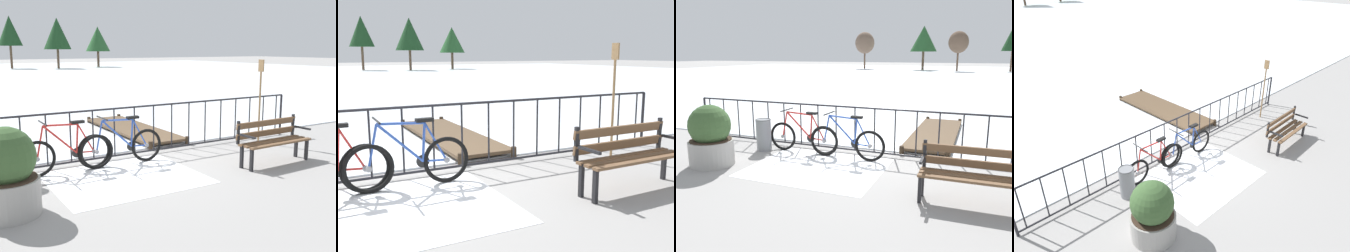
{
  "view_description": "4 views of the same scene",
  "coord_description": "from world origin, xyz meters",
  "views": [
    {
      "loc": [
        -3.49,
        -7.41,
        2.24
      ],
      "look_at": [
        0.63,
        -0.67,
        0.72
      ],
      "focal_mm": 43.42,
      "sensor_mm": 36.0,
      "label": 1
    },
    {
      "loc": [
        -1.58,
        -5.72,
        1.8
      ],
      "look_at": [
        1.49,
        0.07,
        0.63
      ],
      "focal_mm": 43.34,
      "sensor_mm": 36.0,
      "label": 2
    },
    {
      "loc": [
        2.32,
        -6.95,
        2.2
      ],
      "look_at": [
        -0.63,
        0.36,
        0.53
      ],
      "focal_mm": 36.44,
      "sensor_mm": 36.0,
      "label": 3
    },
    {
      "loc": [
        -5.29,
        -5.29,
        4.66
      ],
      "look_at": [
        -0.21,
        -0.17,
        0.88
      ],
      "focal_mm": 33.12,
      "sensor_mm": 36.0,
      "label": 4
    }
  ],
  "objects": [
    {
      "name": "bicycle_near_railing",
      "position": [
        -0.26,
        -0.43,
        0.37
      ],
      "size": [
        1.71,
        0.52,
        0.97
      ],
      "color": "black",
      "rests_on": "ground"
    },
    {
      "name": "bicycle_second",
      "position": [
        -1.34,
        -0.36,
        0.37
      ],
      "size": [
        1.71,
        0.52,
        0.97
      ],
      "color": "black",
      "rests_on": "ground"
    },
    {
      "name": "park_bench",
      "position": [
        2.33,
        -1.83,
        0.51
      ],
      "size": [
        1.61,
        0.51,
        0.89
      ],
      "color": "brown",
      "rests_on": "ground"
    },
    {
      "name": "snow_patch",
      "position": [
        -0.58,
        -1.2,
        0.0
      ],
      "size": [
        2.57,
        2.14,
        0.01
      ],
      "primitive_type": "cube",
      "color": "white",
      "rests_on": "ground"
    },
    {
      "name": "wooden_dock",
      "position": [
        1.27,
        2.22,
        0.12
      ],
      "size": [
        1.1,
        3.95,
        0.2
      ],
      "color": "brown",
      "rests_on": "ground"
    },
    {
      "name": "tree_west_mid",
      "position": [
        9.92,
        37.92,
        3.81
      ],
      "size": [
        2.99,
        2.99,
        5.53
      ],
      "color": "brown",
      "rests_on": "ground"
    },
    {
      "name": "tree_far_west",
      "position": [
        15.22,
        39.35,
        3.31
      ],
      "size": [
        2.91,
        2.91,
        4.78
      ],
      "color": "brown",
      "rests_on": "ground"
    },
    {
      "name": "tree_far_east",
      "position": [
        5.45,
        40.45,
        4.1
      ],
      "size": [
        2.63,
        2.63,
        5.74
      ],
      "color": "brown",
      "rests_on": "ground"
    },
    {
      "name": "ground_plane",
      "position": [
        0.0,
        0.0,
        0.0
      ],
      "size": [
        160.0,
        160.0,
        0.0
      ],
      "primitive_type": "plane",
      "color": "gray"
    },
    {
      "name": "railing_fence",
      "position": [
        -0.0,
        0.0,
        0.56
      ],
      "size": [
        9.06,
        0.06,
        1.07
      ],
      "color": "#232328",
      "rests_on": "ground"
    },
    {
      "name": "oar_upright",
      "position": [
        3.35,
        -0.4,
        1.14
      ],
      "size": [
        0.04,
        0.16,
        1.98
      ],
      "color": "#937047",
      "rests_on": "ground"
    },
    {
      "name": "planter_with_shrub",
      "position": [
        -2.62,
        -1.83,
        0.58
      ],
      "size": [
        0.88,
        0.88,
        1.23
      ],
      "color": "#9E9B96",
      "rests_on": "ground"
    },
    {
      "name": "trash_bin",
      "position": [
        -2.28,
        -0.53,
        0.37
      ],
      "size": [
        0.35,
        0.35,
        0.73
      ],
      "color": "gray",
      "rests_on": "ground"
    }
  ]
}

